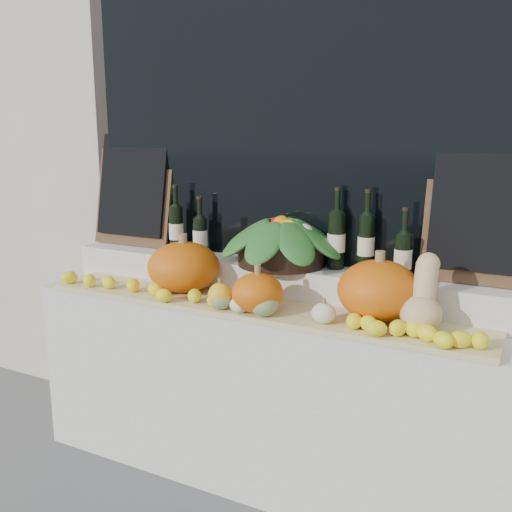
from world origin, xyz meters
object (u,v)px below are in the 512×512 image
at_px(wine_bottle_tall, 336,240).
at_px(pumpkin_right, 379,290).
at_px(produce_bowl, 282,240).
at_px(pumpkin_left, 184,267).
at_px(butternut_squash, 423,301).

bearing_deg(wine_bottle_tall, pumpkin_right, -41.97).
bearing_deg(produce_bowl, pumpkin_right, -20.30).
distance_m(produce_bowl, wine_bottle_tall, 0.26).
xyz_separation_m(pumpkin_right, produce_bowl, (-0.53, 0.20, 0.13)).
distance_m(pumpkin_left, wine_bottle_tall, 0.74).
relative_size(produce_bowl, wine_bottle_tall, 1.68).
distance_m(pumpkin_right, butternut_squash, 0.19).
bearing_deg(wine_bottle_tall, pumpkin_left, -159.23).
xyz_separation_m(pumpkin_right, wine_bottle_tall, (-0.27, 0.25, 0.15)).
bearing_deg(pumpkin_right, butternut_squash, -14.24).
bearing_deg(produce_bowl, pumpkin_left, -153.93).
bearing_deg(pumpkin_left, pumpkin_right, 0.68).
relative_size(pumpkin_left, pumpkin_right, 1.03).
height_order(butternut_squash, wine_bottle_tall, wine_bottle_tall).
height_order(pumpkin_right, butternut_squash, butternut_squash).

